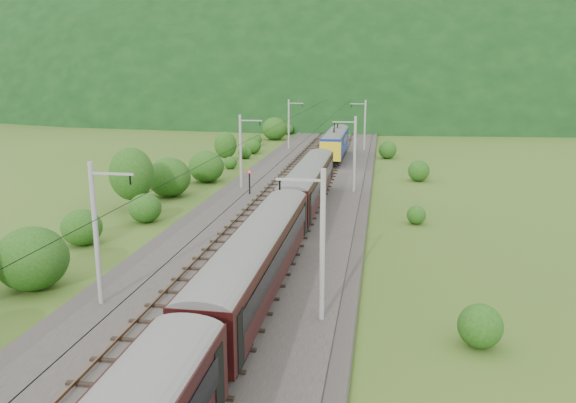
# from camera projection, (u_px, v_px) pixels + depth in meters

# --- Properties ---
(ground) EXTENTS (600.00, 600.00, 0.00)m
(ground) POSITION_uv_depth(u_px,v_px,m) (208.00, 316.00, 30.53)
(ground) COLOR #36531A
(ground) RESTS_ON ground
(railbed) EXTENTS (14.00, 220.00, 0.30)m
(railbed) POSITION_uv_depth(u_px,v_px,m) (250.00, 255.00, 40.09)
(railbed) COLOR #38332D
(railbed) RESTS_ON ground
(track_left) EXTENTS (2.40, 220.00, 0.27)m
(track_left) POSITION_uv_depth(u_px,v_px,m) (218.00, 250.00, 40.43)
(track_left) COLOR brown
(track_left) RESTS_ON railbed
(track_right) EXTENTS (2.40, 220.00, 0.27)m
(track_right) POSITION_uv_depth(u_px,v_px,m) (283.00, 254.00, 39.66)
(track_right) COLOR brown
(track_right) RESTS_ON railbed
(catenary_left) EXTENTS (2.54, 192.28, 8.00)m
(catenary_left) POSITION_uv_depth(u_px,v_px,m) (241.00, 150.00, 61.20)
(catenary_left) COLOR gray
(catenary_left) RESTS_ON railbed
(catenary_right) EXTENTS (2.54, 192.28, 8.00)m
(catenary_right) POSITION_uv_depth(u_px,v_px,m) (354.00, 153.00, 59.22)
(catenary_right) COLOR gray
(catenary_right) RESTS_ON railbed
(overhead_wires) EXTENTS (4.83, 198.00, 0.03)m
(overhead_wires) POSITION_uv_depth(u_px,v_px,m) (249.00, 159.00, 38.50)
(overhead_wires) COLOR black
(overhead_wires) RESTS_ON ground
(mountain_main) EXTENTS (504.00, 360.00, 244.00)m
(mountain_main) POSITION_uv_depth(u_px,v_px,m) (365.00, 96.00, 280.08)
(mountain_main) COLOR black
(mountain_main) RESTS_ON ground
(mountain_ridge) EXTENTS (336.00, 280.00, 132.00)m
(mountain_ridge) POSITION_uv_depth(u_px,v_px,m) (167.00, 91.00, 337.80)
(mountain_ridge) COLOR black
(mountain_ridge) RESTS_ON ground
(train) EXTENTS (2.83, 135.62, 4.91)m
(train) POSITION_uv_depth(u_px,v_px,m) (193.00, 340.00, 20.61)
(train) COLOR black
(train) RESTS_ON ground
(hazard_post_near) EXTENTS (0.16, 0.16, 1.53)m
(hazard_post_near) POSITION_uv_depth(u_px,v_px,m) (316.00, 153.00, 82.57)
(hazard_post_near) COLOR red
(hazard_post_near) RESTS_ON railbed
(hazard_post_far) EXTENTS (0.16, 0.16, 1.47)m
(hazard_post_far) POSITION_uv_depth(u_px,v_px,m) (324.00, 153.00, 83.03)
(hazard_post_far) COLOR red
(hazard_post_far) RESTS_ON railbed
(signal) EXTENTS (0.27, 0.27, 2.48)m
(signal) POSITION_uv_depth(u_px,v_px,m) (249.00, 180.00, 58.55)
(signal) COLOR black
(signal) RESTS_ON railbed
(vegetation_left) EXTENTS (9.05, 150.12, 5.96)m
(vegetation_left) POSITION_uv_depth(u_px,v_px,m) (83.00, 224.00, 40.70)
(vegetation_left) COLOR #1A4312
(vegetation_left) RESTS_ON ground
(vegetation_right) EXTENTS (6.77, 99.85, 3.06)m
(vegetation_right) POSITION_uv_depth(u_px,v_px,m) (423.00, 261.00, 35.53)
(vegetation_right) COLOR #1A4312
(vegetation_right) RESTS_ON ground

